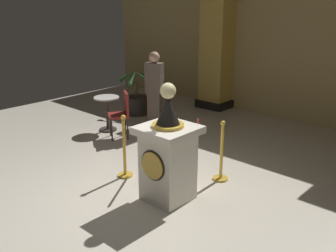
% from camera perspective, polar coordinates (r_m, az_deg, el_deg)
% --- Properties ---
extents(ground_plane, '(11.99, 11.99, 0.00)m').
position_cam_1_polar(ground_plane, '(5.69, -4.16, -10.42)').
color(ground_plane, beige).
extents(back_wall, '(11.99, 0.16, 3.47)m').
position_cam_1_polar(back_wall, '(9.29, 19.46, 11.20)').
color(back_wall, tan).
rests_on(back_wall, ground_plane).
extents(pedestal_clock, '(0.74, 0.74, 1.70)m').
position_cam_1_polar(pedestal_clock, '(5.33, -0.03, -4.43)').
color(pedestal_clock, silver).
rests_on(pedestal_clock, ground_plane).
extents(stanchion_near, '(0.24, 0.24, 0.98)m').
position_cam_1_polar(stanchion_near, '(6.08, 7.96, -5.01)').
color(stanchion_near, gold).
rests_on(stanchion_near, ground_plane).
extents(stanchion_far, '(0.24, 0.24, 1.04)m').
position_cam_1_polar(stanchion_far, '(6.17, -6.50, -4.36)').
color(stanchion_far, gold).
rests_on(stanchion_far, ground_plane).
extents(velvet_rope, '(1.11, 1.11, 0.22)m').
position_cam_1_polar(velvet_rope, '(5.92, 0.69, -0.83)').
color(velvet_rope, '#591419').
extents(column_left, '(0.84, 0.84, 3.33)m').
position_cam_1_polar(column_left, '(10.03, 7.51, 12.05)').
color(column_left, black).
rests_on(column_left, ground_plane).
extents(potted_palm_left, '(0.82, 0.80, 1.15)m').
position_cam_1_polar(potted_palm_left, '(9.54, -4.74, 3.67)').
color(potted_palm_left, '#2D2823').
rests_on(potted_palm_left, ground_plane).
extents(bystander_guest, '(0.42, 0.35, 1.71)m').
position_cam_1_polar(bystander_guest, '(8.14, -2.03, 5.45)').
color(bystander_guest, brown).
rests_on(bystander_guest, ground_plane).
extents(cafe_table, '(0.54, 0.54, 0.75)m').
position_cam_1_polar(cafe_table, '(8.36, -9.09, 2.49)').
color(cafe_table, '#332D28').
rests_on(cafe_table, ground_plane).
extents(cafe_chair_red, '(0.55, 0.55, 0.96)m').
position_cam_1_polar(cafe_chair_red, '(7.84, -6.91, 2.25)').
color(cafe_chair_red, black).
rests_on(cafe_chair_red, ground_plane).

